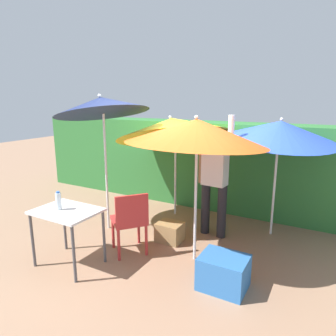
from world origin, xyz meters
TOP-DOWN VIEW (x-y plane):
  - ground_plane at (0.00, 0.00)m, footprint 24.00×24.00m
  - hedge_row at (0.00, 2.00)m, footprint 8.00×0.70m
  - umbrella_rainbow at (-1.03, 0.08)m, footprint 1.49×1.46m
  - umbrella_orange at (-0.37, 1.14)m, footprint 2.12×2.04m
  - umbrella_yellow at (0.63, -0.11)m, footprint 1.77×1.78m
  - umbrella_navy at (1.40, 1.19)m, footprint 1.70×1.69m
  - person_vendor at (0.59, 0.71)m, footprint 0.56×0.25m
  - chair_plastic at (-0.19, -0.41)m, footprint 0.62×0.62m
  - cooler_box at (1.18, -0.53)m, footprint 0.52×0.43m
  - crate_cardboard at (0.10, 0.18)m, footprint 0.37×0.31m
  - folding_table at (-0.72, -1.02)m, footprint 0.80×0.60m
  - bottle_water at (-0.81, -1.06)m, footprint 0.07×0.07m

SIDE VIEW (x-z plane):
  - ground_plane at x=0.00m, z-range 0.00..0.00m
  - crate_cardboard at x=0.10m, z-range 0.00..0.29m
  - cooler_box at x=1.18m, z-range 0.00..0.38m
  - chair_plastic at x=-0.19m, z-range 0.07..0.96m
  - folding_table at x=-0.72m, z-range 0.28..1.03m
  - hedge_row at x=0.00m, z-range 0.00..1.67m
  - bottle_water at x=-0.81m, z-range 0.74..0.98m
  - person_vendor at x=0.59m, z-range -0.01..1.87m
  - umbrella_orange at x=-0.37m, z-range 0.51..2.70m
  - umbrella_navy at x=1.40m, z-range 0.69..2.60m
  - umbrella_yellow at x=0.63m, z-range 0.74..2.68m
  - umbrella_rainbow at x=-1.03m, z-range 0.84..3.16m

